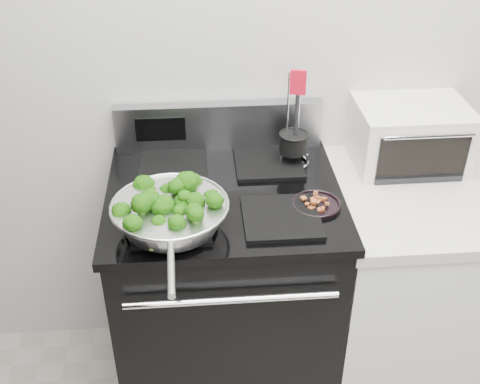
{
  "coord_description": "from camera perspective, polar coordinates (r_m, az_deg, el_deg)",
  "views": [
    {
      "loc": [
        -0.38,
        -0.27,
        2.06
      ],
      "look_at": [
        -0.25,
        1.36,
        0.98
      ],
      "focal_mm": 45.0,
      "sensor_mm": 36.0,
      "label": 1
    }
  ],
  "objects": [
    {
      "name": "back_wall",
      "position": [
        2.17,
        5.94,
        14.22
      ],
      "size": [
        4.0,
        0.02,
        2.7
      ],
      "primitive_type": "cube",
      "color": "beige",
      "rests_on": "ground"
    },
    {
      "name": "gas_range",
      "position": [
        2.3,
        -1.37,
        -9.57
      ],
      "size": [
        0.79,
        0.69,
        1.13
      ],
      "color": "black",
      "rests_on": "floor"
    },
    {
      "name": "bacon_plate",
      "position": [
        1.95,
        7.25,
        -0.93
      ],
      "size": [
        0.16,
        0.16,
        0.04
      ],
      "rotation": [
        0.0,
        0.0,
        -0.27
      ],
      "color": "black",
      "rests_on": "gas_range"
    },
    {
      "name": "utensil_holder",
      "position": [
        2.15,
        5.07,
        4.22
      ],
      "size": [
        0.12,
        0.12,
        0.36
      ],
      "rotation": [
        0.0,
        0.0,
        -0.24
      ],
      "color": "silver",
      "rests_on": "gas_range"
    },
    {
      "name": "toaster_oven",
      "position": [
        2.27,
        15.77,
        5.26
      ],
      "size": [
        0.4,
        0.31,
        0.23
      ],
      "rotation": [
        0.0,
        0.0,
        0.0
      ],
      "color": "white",
      "rests_on": "counter"
    },
    {
      "name": "counter",
      "position": [
        2.44,
        15.11,
        -8.89
      ],
      "size": [
        0.62,
        0.68,
        0.92
      ],
      "color": "white",
      "rests_on": "floor"
    },
    {
      "name": "skillet",
      "position": [
        1.83,
        -6.62,
        -2.03
      ],
      "size": [
        0.36,
        0.57,
        0.08
      ],
      "rotation": [
        0.0,
        0.0,
        0.03
      ],
      "color": "silver",
      "rests_on": "gas_range"
    },
    {
      "name": "broccoli_pile",
      "position": [
        1.82,
        -6.66,
        -1.48
      ],
      "size": [
        0.28,
        0.28,
        0.1
      ],
      "primitive_type": null,
      "color": "black",
      "rests_on": "skillet"
    }
  ]
}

